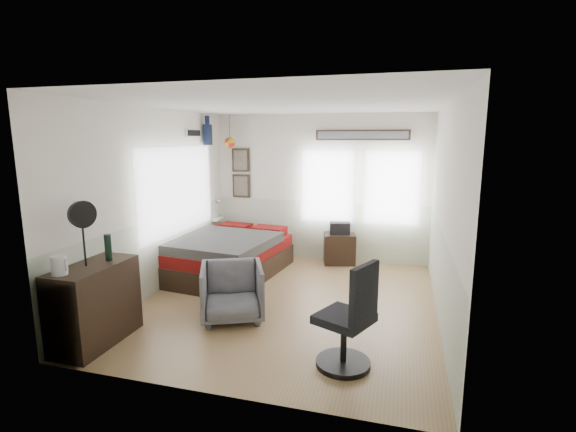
# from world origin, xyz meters

# --- Properties ---
(ground_plane) EXTENTS (4.00, 4.50, 0.01)m
(ground_plane) POSITION_xyz_m (0.00, 0.00, -0.01)
(ground_plane) COLOR #937652
(room_shell) EXTENTS (4.02, 4.52, 2.71)m
(room_shell) POSITION_xyz_m (-0.08, 0.19, 1.61)
(room_shell) COLOR silver
(room_shell) RESTS_ON ground_plane
(wall_decor) EXTENTS (3.55, 1.32, 1.44)m
(wall_decor) POSITION_xyz_m (-1.10, 1.96, 2.10)
(wall_decor) COLOR black
(wall_decor) RESTS_ON room_shell
(bed) EXTENTS (1.74, 2.30, 0.68)m
(bed) POSITION_xyz_m (-1.28, 0.90, 0.33)
(bed) COLOR black
(bed) RESTS_ON ground_plane
(dresser) EXTENTS (0.48, 1.00, 0.90)m
(dresser) POSITION_xyz_m (-1.74, -1.70, 0.45)
(dresser) COLOR black
(dresser) RESTS_ON ground_plane
(armchair) EXTENTS (1.01, 1.02, 0.71)m
(armchair) POSITION_xyz_m (-0.52, -0.71, 0.35)
(armchair) COLOR slate
(armchair) RESTS_ON ground_plane
(nightstand) EXTENTS (0.64, 0.56, 0.55)m
(nightstand) POSITION_xyz_m (0.42, 2.05, 0.28)
(nightstand) COLOR black
(nightstand) RESTS_ON ground_plane
(task_chair) EXTENTS (0.64, 0.64, 1.10)m
(task_chair) POSITION_xyz_m (1.05, -1.49, 0.45)
(task_chair) COLOR black
(task_chair) RESTS_ON ground_plane
(kettle) EXTENTS (0.18, 0.15, 0.20)m
(kettle) POSITION_xyz_m (-1.81, -2.07, 1.00)
(kettle) COLOR silver
(kettle) RESTS_ON dresser
(bottle) EXTENTS (0.08, 0.08, 0.30)m
(bottle) POSITION_xyz_m (-1.67, -1.50, 1.05)
(bottle) COLOR black
(bottle) RESTS_ON dresser
(stand_fan) EXTENTS (0.17, 0.28, 0.72)m
(stand_fan) POSITION_xyz_m (-1.77, -1.74, 1.46)
(stand_fan) COLOR black
(stand_fan) RESTS_ON dresser
(black_bag) EXTENTS (0.40, 0.30, 0.21)m
(black_bag) POSITION_xyz_m (0.42, 2.05, 0.66)
(black_bag) COLOR black
(black_bag) RESTS_ON nightstand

